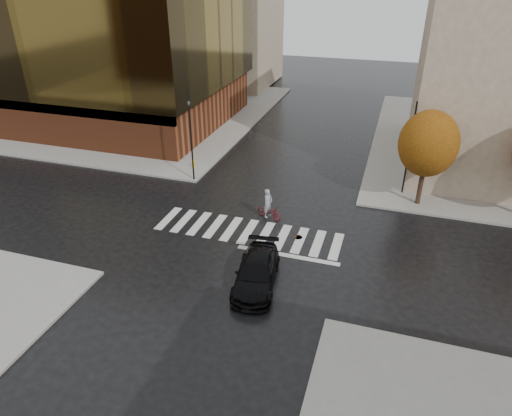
{
  "coord_description": "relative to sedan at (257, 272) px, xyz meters",
  "views": [
    {
      "loc": [
        7.83,
        -22.45,
        14.82
      ],
      "look_at": [
        0.66,
        0.07,
        2.0
      ],
      "focal_mm": 32.0,
      "sensor_mm": 36.0,
      "label": 1
    }
  ],
  "objects": [
    {
      "name": "traffic_light_nw",
      "position": [
        -8.39,
        10.61,
        3.37
      ],
      "size": [
        0.2,
        0.18,
        6.99
      ],
      "rotation": [
        0.0,
        0.0,
        -1.8
      ],
      "color": "black",
      "rests_on": "sidewalk_nw"
    },
    {
      "name": "crosswalk",
      "position": [
        -2.09,
        4.81,
        -0.72
      ],
      "size": [
        12.0,
        3.0,
        0.01
      ],
      "primitive_type": "cube",
      "color": "silver",
      "rests_on": "ground"
    },
    {
      "name": "manhole",
      "position": [
        1.03,
        5.1,
        -0.72
      ],
      "size": [
        0.68,
        0.68,
        0.01
      ],
      "primitive_type": "cylinder",
      "rotation": [
        0.0,
        0.0,
        0.33
      ],
      "color": "#3E2A16",
      "rests_on": "ground"
    },
    {
      "name": "building_nw_far",
      "position": [
        -18.09,
        41.31,
        9.42
      ],
      "size": [
        14.0,
        12.0,
        20.0
      ],
      "primitive_type": "cube",
      "color": "gray",
      "rests_on": "sidewalk_nw"
    },
    {
      "name": "sedan",
      "position": [
        0.0,
        0.0,
        0.0
      ],
      "size": [
        2.72,
        5.25,
        1.46
      ],
      "primitive_type": "imported",
      "rotation": [
        0.0,
        0.0,
        0.14
      ],
      "color": "black",
      "rests_on": "ground"
    },
    {
      "name": "office_glass",
      "position": [
        -24.09,
        22.3,
        7.55
      ],
      "size": [
        27.0,
        19.0,
        16.0
      ],
      "color": "brown",
      "rests_on": "sidewalk_nw"
    },
    {
      "name": "cyclist",
      "position": [
        -1.32,
        6.81,
        -0.02
      ],
      "size": [
        1.94,
        1.23,
        2.08
      ],
      "rotation": [
        0.0,
        0.0,
        1.22
      ],
      "color": "maroon",
      "rests_on": "ground"
    },
    {
      "name": "sidewalk_nw",
      "position": [
        -23.09,
        25.31,
        -0.65
      ],
      "size": [
        30.0,
        30.0,
        0.15
      ],
      "primitive_type": "cube",
      "color": "gray",
      "rests_on": "ground"
    },
    {
      "name": "fire_hydrant",
      "position": [
        -9.34,
        12.73,
        -0.22
      ],
      "size": [
        0.23,
        0.23,
        0.66
      ],
      "color": "#DDC00D",
      "rests_on": "sidewalk_nw"
    },
    {
      "name": "ground",
      "position": [
        -2.09,
        4.31,
        -0.73
      ],
      "size": [
        120.0,
        120.0,
        0.0
      ],
      "primitive_type": "plane",
      "color": "black",
      "rests_on": "ground"
    },
    {
      "name": "traffic_light_ne",
      "position": [
        6.85,
        13.11,
        3.13
      ],
      "size": [
        0.17,
        0.19,
        6.62
      ],
      "rotation": [
        0.0,
        0.0,
        3.34
      ],
      "color": "black",
      "rests_on": "sidewalk_ne"
    },
    {
      "name": "tree_ne_a",
      "position": [
        7.91,
        11.71,
        3.73
      ],
      "size": [
        3.8,
        3.8,
        6.5
      ],
      "color": "black",
      "rests_on": "sidewalk_ne"
    }
  ]
}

